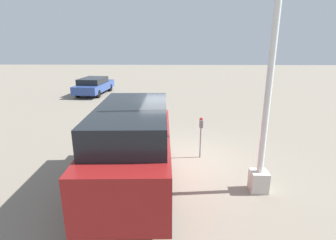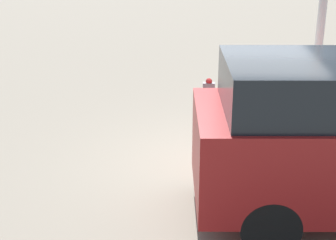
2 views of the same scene
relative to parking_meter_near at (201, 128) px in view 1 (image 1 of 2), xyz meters
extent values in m
plane|color=gray|center=(0.27, -0.59, -1.04)|extent=(80.00, 80.00, 0.00)
cylinder|color=gray|center=(0.00, 0.00, -0.50)|extent=(0.05, 0.05, 1.07)
cube|color=slate|center=(0.00, 0.00, 0.16)|extent=(0.20, 0.11, 0.26)
sphere|color=maroon|center=(0.00, 0.00, 0.31)|extent=(0.11, 0.11, 0.11)
cube|color=beige|center=(2.07, 1.33, -0.76)|extent=(0.44, 0.44, 0.55)
cylinder|color=silver|center=(2.07, 1.33, 2.31)|extent=(0.15, 0.15, 5.60)
cube|color=maroon|center=(2.08, -1.94, -0.06)|extent=(4.70, 2.05, 1.21)
cube|color=black|center=(1.96, -1.94, 0.87)|extent=(3.77, 1.87, 0.65)
cube|color=orange|center=(4.32, -1.24, -0.51)|extent=(0.08, 0.12, 0.20)
cylinder|color=black|center=(3.48, -1.06, -0.66)|extent=(0.76, 0.25, 0.75)
cylinder|color=black|center=(3.55, -2.70, -0.66)|extent=(0.76, 0.25, 0.75)
cylinder|color=black|center=(0.61, -1.17, -0.66)|extent=(0.76, 0.25, 0.75)
cylinder|color=black|center=(0.68, -2.82, -0.66)|extent=(0.76, 0.25, 0.75)
cube|color=#2D478C|center=(-11.41, -6.95, -0.47)|extent=(4.48, 2.07, 0.56)
cube|color=black|center=(-11.19, -6.97, 0.01)|extent=(2.51, 1.78, 0.42)
cube|color=orange|center=(-13.57, -7.35, -0.60)|extent=(0.09, 0.13, 0.20)
cylinder|color=black|center=(-12.81, -7.61, -0.75)|extent=(0.58, 0.25, 0.57)
cylinder|color=black|center=(-12.69, -6.09, -0.75)|extent=(0.58, 0.25, 0.57)
cylinder|color=black|center=(-10.12, -7.82, -0.75)|extent=(0.58, 0.25, 0.57)
cylinder|color=black|center=(-10.00, -6.30, -0.75)|extent=(0.58, 0.25, 0.57)
camera|label=1|loc=(8.23, -0.89, 2.69)|focal=28.00mm
camera|label=2|loc=(-0.33, -8.21, 2.77)|focal=55.00mm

